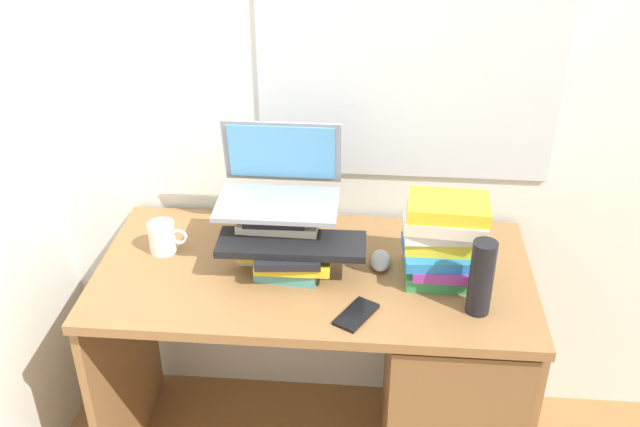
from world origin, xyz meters
TOP-DOWN VIEW (x-y plane):
  - wall_back at (0.00, 0.36)m, footprint 6.00×0.06m
  - desk at (0.32, -0.02)m, footprint 1.27×0.63m
  - book_stack_tall at (-0.11, 0.06)m, footprint 0.24×0.18m
  - book_stack_keyboard_riser at (-0.07, -0.02)m, footprint 0.22×0.20m
  - book_stack_side at (0.36, -0.01)m, footprint 0.24×0.20m
  - laptop at (-0.11, 0.11)m, footprint 0.35×0.25m
  - keyboard at (-0.06, -0.03)m, footprint 0.42×0.15m
  - computer_mouse at (0.19, 0.03)m, footprint 0.06×0.10m
  - mug at (-0.46, 0.06)m, footprint 0.12×0.08m
  - water_bottle at (0.45, -0.16)m, footprint 0.07×0.07m
  - cell_phone at (0.13, -0.21)m, footprint 0.12×0.15m

SIDE VIEW (x-z plane):
  - desk at x=0.32m, z-range 0.03..0.80m
  - cell_phone at x=0.13m, z-range 0.77..0.78m
  - computer_mouse at x=0.19m, z-range 0.77..0.80m
  - book_stack_keyboard_riser at x=-0.07m, z-range 0.77..0.86m
  - mug at x=-0.46m, z-range 0.77..0.86m
  - book_stack_tall at x=-0.11m, z-range 0.76..0.94m
  - keyboard at x=-0.06m, z-range 0.86..0.88m
  - water_bottle at x=0.45m, z-range 0.77..0.98m
  - book_stack_side at x=0.36m, z-range 0.77..1.02m
  - laptop at x=-0.11m, z-range 0.88..1.10m
  - wall_back at x=0.00m, z-range 0.00..2.60m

